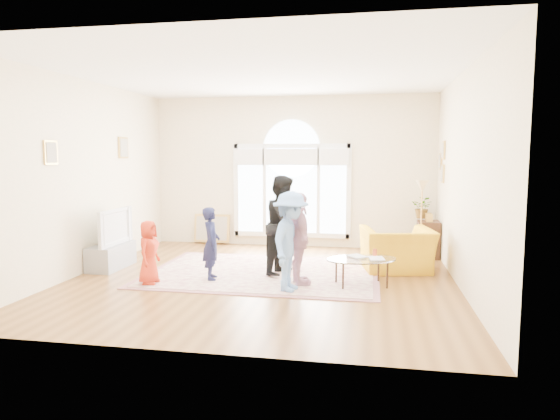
% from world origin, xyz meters
% --- Properties ---
extents(ground, '(6.00, 6.00, 0.00)m').
position_xyz_m(ground, '(0.00, 0.00, 0.00)').
color(ground, brown).
rests_on(ground, ground).
extents(room_shell, '(6.00, 6.00, 6.00)m').
position_xyz_m(room_shell, '(0.01, 2.83, 1.57)').
color(room_shell, beige).
rests_on(room_shell, ground).
extents(area_rug, '(3.60, 2.60, 0.02)m').
position_xyz_m(area_rug, '(-0.06, 0.43, 0.01)').
color(area_rug, beige).
rests_on(area_rug, ground).
extents(rug_border, '(3.80, 2.80, 0.01)m').
position_xyz_m(rug_border, '(-0.06, 0.43, 0.01)').
color(rug_border, '#996063').
rests_on(rug_border, ground).
extents(tv_console, '(0.45, 1.00, 0.42)m').
position_xyz_m(tv_console, '(-2.75, 0.30, 0.21)').
color(tv_console, gray).
rests_on(tv_console, ground).
extents(television, '(0.17, 1.08, 0.62)m').
position_xyz_m(television, '(-2.74, 0.30, 0.73)').
color(television, black).
rests_on(television, tv_console).
extents(coffee_table, '(1.22, 0.99, 0.54)m').
position_xyz_m(coffee_table, '(1.56, -0.12, 0.40)').
color(coffee_table, silver).
rests_on(coffee_table, ground).
extents(armchair, '(1.30, 1.18, 0.73)m').
position_xyz_m(armchair, '(2.13, 0.96, 0.37)').
color(armchair, gold).
rests_on(armchair, ground).
extents(side_cabinet, '(0.40, 0.50, 0.70)m').
position_xyz_m(side_cabinet, '(2.78, 2.26, 0.35)').
color(side_cabinet, black).
rests_on(side_cabinet, ground).
extents(floor_lamp, '(0.28, 0.28, 1.51)m').
position_xyz_m(floor_lamp, '(2.59, 1.76, 1.28)').
color(floor_lamp, black).
rests_on(floor_lamp, ground).
extents(plant_pedestal, '(0.20, 0.20, 0.70)m').
position_xyz_m(plant_pedestal, '(2.70, 2.66, 0.35)').
color(plant_pedestal, white).
rests_on(plant_pedestal, ground).
extents(potted_plant, '(0.50, 0.47, 0.44)m').
position_xyz_m(potted_plant, '(2.70, 2.66, 0.92)').
color(potted_plant, '#33722D').
rests_on(potted_plant, plant_pedestal).
extents(leaning_picture, '(0.80, 0.14, 0.62)m').
position_xyz_m(leaning_picture, '(-1.77, 2.90, 0.00)').
color(leaning_picture, tan).
rests_on(leaning_picture, ground).
extents(child_red, '(0.31, 0.47, 0.96)m').
position_xyz_m(child_red, '(-1.61, -0.62, 0.50)').
color(child_red, red).
rests_on(child_red, area_rug).
extents(child_navy, '(0.37, 0.47, 1.14)m').
position_xyz_m(child_navy, '(-0.76, -0.19, 0.59)').
color(child_navy, '#161939').
rests_on(child_navy, area_rug).
extents(child_black, '(0.78, 0.91, 1.62)m').
position_xyz_m(child_black, '(0.30, 0.38, 0.83)').
color(child_black, black).
rests_on(child_black, area_rug).
extents(child_pink, '(0.58, 0.88, 1.39)m').
position_xyz_m(child_pink, '(0.64, -0.25, 0.71)').
color(child_pink, '#D399AF').
rests_on(child_pink, area_rug).
extents(child_blue, '(0.69, 1.01, 1.43)m').
position_xyz_m(child_blue, '(0.56, -0.62, 0.74)').
color(child_blue, '#6C9BE8').
rests_on(child_blue, area_rug).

